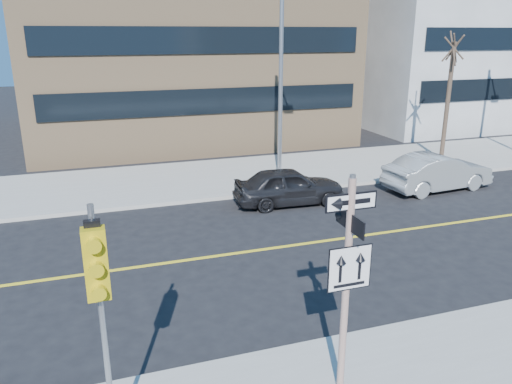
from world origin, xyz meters
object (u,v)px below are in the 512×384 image
object	(u,v)px
sign_pole	(347,275)
parked_car_b	(438,172)
streetlight_a	(283,73)
street_tree_west	(454,51)
parked_car_a	(289,186)
traffic_signal	(98,284)

from	to	relation	value
sign_pole	parked_car_b	world-z (taller)	sign_pole
streetlight_a	parked_car_b	bearing A→B (deg)	-29.72
sign_pole	parked_car_b	distance (m)	14.06
sign_pole	street_tree_west	bearing A→B (deg)	46.74
streetlight_a	street_tree_west	distance (m)	9.05
sign_pole	parked_car_a	size ratio (longest dim) A/B	0.96
sign_pole	parked_car_a	xyz separation A→B (m)	(3.14, 10.26, -1.72)
traffic_signal	streetlight_a	bearing A→B (deg)	59.20
traffic_signal	street_tree_west	xyz separation A→B (m)	(17.00, 13.96, 2.50)
streetlight_a	street_tree_west	bearing A→B (deg)	3.45
traffic_signal	street_tree_west	size ratio (longest dim) A/B	0.63
parked_car_a	parked_car_b	bearing A→B (deg)	-88.95
street_tree_west	parked_car_a	bearing A→B (deg)	-160.19
parked_car_a	parked_car_b	xyz separation A→B (m)	(6.63, -0.28, 0.05)
traffic_signal	parked_car_b	distance (m)	17.24
traffic_signal	streetlight_a	world-z (taller)	streetlight_a
parked_car_b	traffic_signal	bearing A→B (deg)	121.44
sign_pole	parked_car_a	world-z (taller)	sign_pole
parked_car_a	parked_car_b	world-z (taller)	parked_car_b
sign_pole	traffic_signal	bearing A→B (deg)	-177.89
street_tree_west	sign_pole	bearing A→B (deg)	-133.26
traffic_signal	streetlight_a	size ratio (longest dim) A/B	0.50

